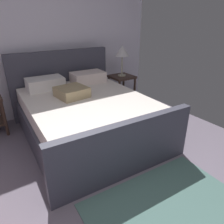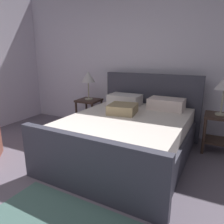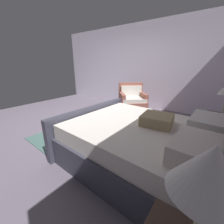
{
  "view_description": "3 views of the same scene",
  "coord_description": "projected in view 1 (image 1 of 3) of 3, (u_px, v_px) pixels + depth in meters",
  "views": [
    {
      "loc": [
        -0.78,
        -0.74,
        1.67
      ],
      "look_at": [
        0.64,
        1.41,
        0.51
      ],
      "focal_mm": 33.77,
      "sensor_mm": 36.0,
      "label": 1
    },
    {
      "loc": [
        1.53,
        -0.89,
        1.49
      ],
      "look_at": [
        0.42,
        1.4,
        0.79
      ],
      "focal_mm": 33.77,
      "sensor_mm": 36.0,
      "label": 2
    },
    {
      "loc": [
        2.19,
        2.58,
        1.42
      ],
      "look_at": [
        0.54,
        1.35,
        0.74
      ],
      "focal_mm": 22.89,
      "sensor_mm": 36.0,
      "label": 3
    }
  ],
  "objects": [
    {
      "name": "area_rug",
      "position": [
        168.0,
        209.0,
        2.0
      ],
      "size": [
        1.54,
        1.08,
        0.01
      ],
      "primitive_type": "cube",
      "rotation": [
        0.0,
        0.0,
        -0.04
      ],
      "color": "#476862",
      "rests_on": "ground"
    },
    {
      "name": "wall_back",
      "position": [
        22.0,
        39.0,
        3.45
      ],
      "size": [
        5.0,
        0.12,
        2.69
      ],
      "primitive_type": "cube",
      "color": "silver",
      "rests_on": "ground"
    },
    {
      "name": "table_lamp_right",
      "position": [
        122.0,
        52.0,
        4.03
      ],
      "size": [
        0.28,
        0.28,
        0.58
      ],
      "color": "#B7B293",
      "rests_on": "nightstand_right"
    },
    {
      "name": "bed",
      "position": [
        85.0,
        114.0,
        3.16
      ],
      "size": [
        1.87,
        2.26,
        1.15
      ],
      "color": "#3B3B49",
      "rests_on": "ground"
    },
    {
      "name": "nightstand_right",
      "position": [
        122.0,
        85.0,
        4.3
      ],
      "size": [
        0.44,
        0.44,
        0.6
      ],
      "color": "#3C2A21",
      "rests_on": "ground"
    }
  ]
}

